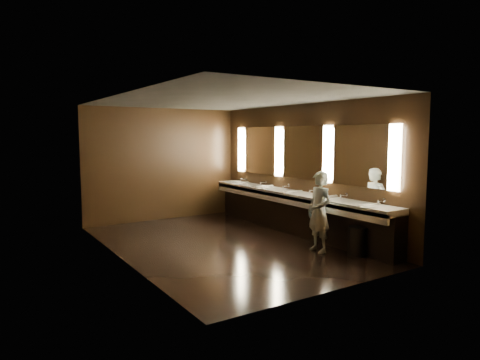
# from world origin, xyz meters

# --- Properties ---
(floor) EXTENTS (6.00, 6.00, 0.00)m
(floor) POSITION_xyz_m (0.00, 0.00, 0.00)
(floor) COLOR black
(floor) RESTS_ON ground
(ceiling) EXTENTS (4.00, 6.00, 0.02)m
(ceiling) POSITION_xyz_m (0.00, 0.00, 2.80)
(ceiling) COLOR #2D2D2B
(ceiling) RESTS_ON wall_back
(wall_back) EXTENTS (4.00, 0.02, 2.80)m
(wall_back) POSITION_xyz_m (0.00, 3.00, 1.40)
(wall_back) COLOR black
(wall_back) RESTS_ON floor
(wall_front) EXTENTS (4.00, 0.02, 2.80)m
(wall_front) POSITION_xyz_m (0.00, -3.00, 1.40)
(wall_front) COLOR black
(wall_front) RESTS_ON floor
(wall_left) EXTENTS (0.02, 6.00, 2.80)m
(wall_left) POSITION_xyz_m (-2.00, 0.00, 1.40)
(wall_left) COLOR black
(wall_left) RESTS_ON floor
(wall_right) EXTENTS (0.02, 6.00, 2.80)m
(wall_right) POSITION_xyz_m (2.00, 0.00, 1.40)
(wall_right) COLOR black
(wall_right) RESTS_ON floor
(sink_counter) EXTENTS (0.55, 5.40, 1.01)m
(sink_counter) POSITION_xyz_m (1.79, 0.00, 0.50)
(sink_counter) COLOR black
(sink_counter) RESTS_ON floor
(mirror_band) EXTENTS (0.06, 5.03, 1.15)m
(mirror_band) POSITION_xyz_m (1.98, -0.00, 1.75)
(mirror_band) COLOR #FFEEC5
(mirror_band) RESTS_ON wall_right
(person) EXTENTS (0.37, 0.55, 1.48)m
(person) POSITION_xyz_m (1.20, -1.40, 0.74)
(person) COLOR #95C7DF
(person) RESTS_ON floor
(trash_bin) EXTENTS (0.38, 0.38, 0.52)m
(trash_bin) POSITION_xyz_m (1.58, -1.99, 0.26)
(trash_bin) COLOR black
(trash_bin) RESTS_ON floor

